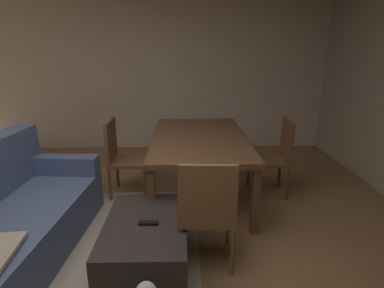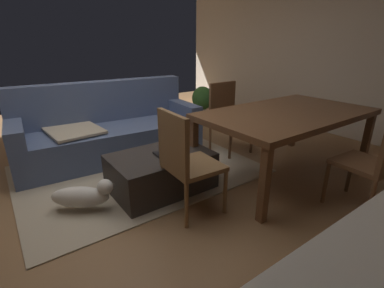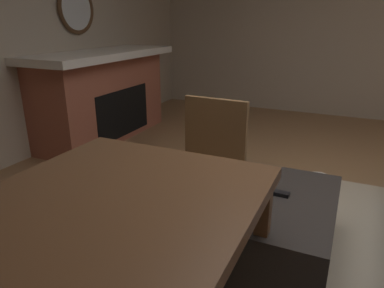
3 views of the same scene
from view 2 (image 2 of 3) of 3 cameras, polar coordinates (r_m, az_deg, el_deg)
name	(u,v)px [view 2 (image 2 of 3)]	position (r m, az deg, el deg)	size (l,w,h in m)	color
floor	(122,183)	(3.15, -14.16, -7.78)	(8.56, 8.56, 0.00)	olive
wall_right_window_side	(323,53)	(5.23, 25.11, 16.44)	(0.12, 6.75, 2.52)	beige
area_rug	(138,169)	(3.42, -10.91, -5.04)	(2.60, 2.00, 0.01)	tan
couch	(110,131)	(3.83, -16.49, 2.47)	(2.33, 1.02, 0.95)	#4C5B7F
ottoman_coffee_table	(161,172)	(2.89, -6.30, -5.65)	(0.98, 0.66, 0.39)	#2D2826
tv_remote	(158,155)	(2.76, -6.89, -2.21)	(0.05, 0.16, 0.02)	black
dining_table	(287,117)	(3.21, 18.77, 5.23)	(1.90, 1.10, 0.74)	brown
dining_chair_north	(227,113)	(3.85, 7.18, 6.23)	(0.44, 0.44, 0.93)	brown
dining_chair_south	(378,158)	(2.84, 33.69, -2.33)	(0.47, 0.47, 0.93)	brown
dining_chair_west	(185,158)	(2.35, -1.54, -2.95)	(0.46, 0.46, 0.93)	brown
potted_plant	(202,99)	(5.77, 2.16, 9.21)	(0.43, 0.43, 0.58)	beige
small_dog	(83,196)	(2.71, -21.29, -9.79)	(0.53, 0.46, 0.26)	silver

